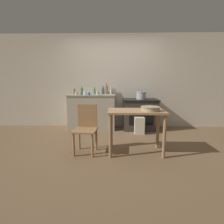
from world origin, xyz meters
TOP-DOWN VIEW (x-y plane):
  - ground_plane at (0.00, 0.00)m, footprint 14.00×14.00m
  - wall_back at (0.00, 1.58)m, footprint 8.00×0.07m
  - counter_cabinet at (-0.56, 1.28)m, footprint 1.26×0.56m
  - stove at (0.73, 1.26)m, footprint 0.92×0.62m
  - work_table at (0.45, -0.32)m, footprint 1.00×0.56m
  - chair at (-0.45, -0.30)m, footprint 0.43×0.43m
  - flour_sack at (0.67, 0.82)m, footprint 0.24×0.17m
  - stock_pot at (0.75, 1.23)m, footprint 0.26×0.26m
  - mixing_bowl_large at (0.69, -0.38)m, footprint 0.33×0.33m
  - bottle_far_left at (-0.83, 1.32)m, footprint 0.07×0.07m
  - bottle_left at (-0.51, 1.45)m, footprint 0.06×0.06m
  - bottle_mid_left at (-0.18, 1.49)m, footprint 0.07×0.07m
  - bottle_center_left at (-1.06, 1.44)m, footprint 0.06×0.06m
  - bottle_center at (-0.28, 1.48)m, footprint 0.06×0.06m
  - bottle_center_right at (-0.05, 1.47)m, footprint 0.06×0.06m
  - cup_mid_right at (-0.38, 1.14)m, footprint 0.08×0.08m
  - cup_right at (-0.72, 1.17)m, footprint 0.09×0.09m
  - cup_far_right at (-0.61, 1.09)m, footprint 0.07×0.07m
  - cup_end_right at (-0.96, 1.24)m, footprint 0.08×0.08m

SIDE VIEW (x-z plane):
  - ground_plane at x=0.00m, z-range 0.00..0.00m
  - flour_sack at x=0.67m, z-range 0.00..0.42m
  - stove at x=0.73m, z-range 0.00..0.82m
  - chair at x=-0.45m, z-range 0.03..0.91m
  - counter_cabinet at x=-0.56m, z-range 0.00..0.94m
  - work_table at x=0.45m, z-range 0.25..1.03m
  - mixing_bowl_large at x=0.69m, z-range 0.79..0.87m
  - stock_pot at x=0.75m, z-range 0.81..1.03m
  - cup_far_right at x=-0.61m, z-range 0.94..1.01m
  - cup_end_right at x=-0.96m, z-range 0.94..1.02m
  - cup_right at x=-0.72m, z-range 0.94..1.03m
  - cup_mid_right at x=-0.38m, z-range 0.94..1.03m
  - bottle_center_left at x=-1.06m, z-range 0.92..1.08m
  - bottle_left at x=-0.51m, z-range 0.91..1.11m
  - bottle_center at x=-0.28m, z-range 0.91..1.13m
  - bottle_center_right at x=-0.05m, z-range 0.91..1.13m
  - bottle_far_left at x=-0.83m, z-range 0.91..1.14m
  - bottle_mid_left at x=-0.18m, z-range 0.90..1.20m
  - wall_back at x=0.00m, z-range 0.00..2.55m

